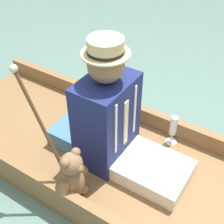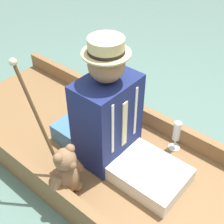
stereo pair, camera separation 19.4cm
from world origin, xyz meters
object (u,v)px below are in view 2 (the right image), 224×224
walking_cane (40,122)px  seated_person (115,122)px  wine_glass (177,133)px  teddy_bear (67,173)px

walking_cane → seated_person: bearing=154.0°
seated_person → wine_glass: (-0.36, 0.27, -0.19)m
teddy_bear → wine_glass: teddy_bear is taller
wine_glass → walking_cane: size_ratio=0.28×
teddy_bear → wine_glass: bearing=158.1°
walking_cane → wine_glass: bearing=148.8°
teddy_bear → wine_glass: 0.81m
seated_person → teddy_bear: seated_person is taller
wine_glass → walking_cane: walking_cane is taller
wine_glass → teddy_bear: bearing=-21.9°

